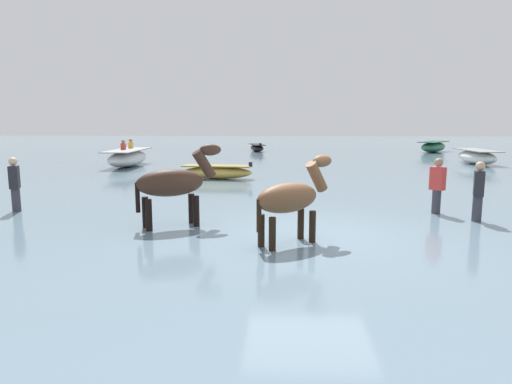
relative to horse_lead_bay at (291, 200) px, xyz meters
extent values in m
plane|color=#84755B|center=(0.39, 0.59, -1.11)|extent=(120.00, 120.00, 0.00)
cube|color=slate|center=(0.39, 10.59, -0.95)|extent=(90.00, 90.00, 0.31)
ellipsoid|color=brown|center=(-0.06, -0.05, 0.05)|extent=(1.30, 1.18, 0.53)
cylinder|color=black|center=(0.20, 0.37, -0.66)|extent=(0.12, 0.12, 0.89)
cylinder|color=black|center=(0.40, 0.12, -0.66)|extent=(0.12, 0.12, 0.89)
cylinder|color=black|center=(-0.51, -0.22, -0.66)|extent=(0.12, 0.12, 0.89)
cylinder|color=black|center=(-0.31, -0.46, -0.66)|extent=(0.12, 0.12, 0.89)
cylinder|color=brown|center=(0.48, 0.39, 0.38)|extent=(0.51, 0.47, 0.60)
ellipsoid|color=brown|center=(0.58, 0.47, 0.65)|extent=(0.47, 0.43, 0.23)
cylinder|color=black|center=(-0.54, -0.44, -0.20)|extent=(0.08, 0.08, 0.56)
ellipsoid|color=#382319|center=(-2.45, 1.19, 0.13)|extent=(1.47, 1.09, 0.56)
cylinder|color=black|center=(-2.09, 1.57, -0.63)|extent=(0.13, 0.13, 0.96)
cylinder|color=black|center=(-1.93, 1.28, -0.63)|extent=(0.13, 0.13, 0.96)
cylinder|color=black|center=(-2.96, 1.11, -0.63)|extent=(0.13, 0.13, 0.96)
cylinder|color=black|center=(-2.80, 0.81, -0.63)|extent=(0.13, 0.13, 0.96)
cylinder|color=#382319|center=(-1.80, 1.54, 0.48)|extent=(0.56, 0.44, 0.65)
ellipsoid|color=#382319|center=(-1.67, 1.61, 0.78)|extent=(0.52, 0.41, 0.24)
cylinder|color=black|center=(-3.04, 0.87, -0.13)|extent=(0.09, 0.09, 0.60)
ellipsoid|color=#337556|center=(10.33, 24.45, -0.45)|extent=(2.95, 3.43, 0.69)
cube|color=#1E4634|center=(10.33, 24.45, -0.09)|extent=(2.83, 3.30, 0.04)
ellipsoid|color=black|center=(-1.91, 24.70, -0.57)|extent=(1.39, 2.76, 0.45)
cube|color=black|center=(-1.91, 24.70, -0.33)|extent=(1.34, 2.65, 0.04)
cube|color=black|center=(-1.62, 23.46, -0.26)|extent=(0.18, 0.15, 0.18)
ellipsoid|color=silver|center=(9.68, 15.70, -0.46)|extent=(1.34, 3.41, 0.67)
cube|color=gray|center=(9.68, 15.70, -0.10)|extent=(1.28, 3.27, 0.04)
ellipsoid|color=gold|center=(-2.60, 9.10, -0.56)|extent=(2.74, 1.07, 0.47)
cube|color=olive|center=(-2.60, 9.10, -0.31)|extent=(2.63, 1.02, 0.04)
cube|color=black|center=(-1.32, 9.00, -0.24)|extent=(0.13, 0.17, 0.18)
ellipsoid|color=silver|center=(-7.53, 13.57, -0.42)|extent=(1.42, 4.08, 0.75)
cube|color=gray|center=(-7.53, 13.57, -0.02)|extent=(1.36, 3.92, 0.04)
cube|color=gold|center=(-7.73, 14.70, 0.15)|extent=(0.18, 0.26, 0.30)
sphere|color=#A37556|center=(-7.73, 14.70, 0.39)|extent=(0.18, 0.18, 0.18)
cube|color=red|center=(-7.72, 13.56, 0.15)|extent=(0.18, 0.26, 0.30)
sphere|color=#A37556|center=(-7.72, 13.56, 0.39)|extent=(0.18, 0.18, 0.18)
cylinder|color=#383842|center=(-6.59, 2.59, -0.67)|extent=(0.20, 0.20, 0.88)
cube|color=#232328|center=(-6.59, 2.59, 0.04)|extent=(0.30, 0.37, 0.54)
sphere|color=beige|center=(-6.59, 2.59, 0.42)|extent=(0.20, 0.20, 0.20)
cylinder|color=#383842|center=(3.51, 2.90, -0.67)|extent=(0.20, 0.20, 0.88)
cube|color=red|center=(3.51, 2.90, 0.04)|extent=(0.36, 0.37, 0.54)
sphere|color=#A37556|center=(3.51, 2.90, 0.42)|extent=(0.20, 0.20, 0.20)
cylinder|color=#383842|center=(4.11, 2.08, -0.67)|extent=(0.20, 0.20, 0.88)
cube|color=#232328|center=(4.11, 2.08, 0.04)|extent=(0.29, 0.37, 0.54)
sphere|color=tan|center=(4.11, 2.08, 0.42)|extent=(0.20, 0.20, 0.20)
camera|label=1|loc=(-0.17, -8.01, 1.40)|focal=32.20mm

